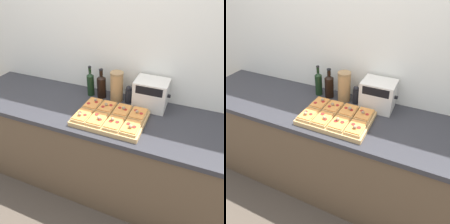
{
  "view_description": "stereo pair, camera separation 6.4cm",
  "coord_description": "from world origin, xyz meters",
  "views": [
    {
      "loc": [
        0.58,
        -1.02,
        1.88
      ],
      "look_at": [
        0.07,
        0.25,
        0.95
      ],
      "focal_mm": 35.0,
      "sensor_mm": 36.0,
      "label": 1
    },
    {
      "loc": [
        0.64,
        -0.99,
        1.88
      ],
      "look_at": [
        0.07,
        0.25,
        0.95
      ],
      "focal_mm": 35.0,
      "sensor_mm": 36.0,
      "label": 2
    }
  ],
  "objects": [
    {
      "name": "pizza_slice_front_left",
      "position": [
        -0.12,
        0.13,
        0.95
      ],
      "size": [
        0.12,
        0.17,
        0.05
      ],
      "color": "tan",
      "rests_on": "cutting_board"
    },
    {
      "name": "toaster_oven",
      "position": [
        0.3,
        0.52,
        1.02
      ],
      "size": [
        0.28,
        0.2,
        0.24
      ],
      "color": "beige",
      "rests_on": "kitchen_counter"
    },
    {
      "name": "kitchen_counter",
      "position": [
        0.0,
        0.32,
        0.45
      ],
      "size": [
        2.63,
        0.67,
        0.9
      ],
      "color": "brown",
      "rests_on": "ground_plane"
    },
    {
      "name": "pizza_slice_front_midright",
      "position": [
        0.13,
        0.13,
        0.95
      ],
      "size": [
        0.12,
        0.17,
        0.06
      ],
      "color": "tan",
      "rests_on": "cutting_board"
    },
    {
      "name": "pizza_slice_front_right",
      "position": [
        0.26,
        0.13,
        0.95
      ],
      "size": [
        0.12,
        0.17,
        0.06
      ],
      "color": "tan",
      "rests_on": "cutting_board"
    },
    {
      "name": "olive_oil_bottle",
      "position": [
        -0.25,
        0.52,
        1.01
      ],
      "size": [
        0.06,
        0.06,
        0.27
      ],
      "color": "black",
      "rests_on": "kitchen_counter"
    },
    {
      "name": "cutting_board",
      "position": [
        0.07,
        0.22,
        0.92
      ],
      "size": [
        0.52,
        0.37,
        0.04
      ],
      "primitive_type": "cube",
      "color": "tan",
      "rests_on": "kitchen_counter"
    },
    {
      "name": "wine_bottle",
      "position": [
        -0.14,
        0.52,
        1.01
      ],
      "size": [
        0.08,
        0.08,
        0.26
      ],
      "color": "black",
      "rests_on": "kitchen_counter"
    },
    {
      "name": "pepper_mill",
      "position": [
        0.11,
        0.52,
        0.97
      ],
      "size": [
        0.05,
        0.05,
        0.16
      ],
      "color": "black",
      "rests_on": "kitchen_counter"
    },
    {
      "name": "grain_jar_tall",
      "position": [
        0.0,
        0.52,
        1.03
      ],
      "size": [
        0.11,
        0.11,
        0.26
      ],
      "color": "#AD7F4C",
      "rests_on": "kitchen_counter"
    },
    {
      "name": "pizza_slice_back_left",
      "position": [
        -0.12,
        0.31,
        0.95
      ],
      "size": [
        0.12,
        0.17,
        0.05
      ],
      "color": "tan",
      "rests_on": "cutting_board"
    },
    {
      "name": "ground_plane",
      "position": [
        0.0,
        0.0,
        0.0
      ],
      "size": [
        12.0,
        12.0,
        0.0
      ],
      "primitive_type": "plane",
      "color": "#4C4238"
    },
    {
      "name": "pizza_slice_front_midleft",
      "position": [
        0.0,
        0.13,
        0.95
      ],
      "size": [
        0.12,
        0.17,
        0.05
      ],
      "color": "tan",
      "rests_on": "cutting_board"
    },
    {
      "name": "pizza_slice_back_midright",
      "position": [
        0.13,
        0.31,
        0.95
      ],
      "size": [
        0.12,
        0.17,
        0.05
      ],
      "color": "tan",
      "rests_on": "cutting_board"
    },
    {
      "name": "wall_back",
      "position": [
        0.0,
        0.67,
        1.25
      ],
      "size": [
        6.0,
        0.06,
        2.5
      ],
      "color": "silver",
      "rests_on": "ground_plane"
    },
    {
      "name": "pizza_slice_back_right",
      "position": [
        0.26,
        0.31,
        0.95
      ],
      "size": [
        0.12,
        0.17,
        0.05
      ],
      "color": "tan",
      "rests_on": "cutting_board"
    },
    {
      "name": "pizza_slice_back_midleft",
      "position": [
        0.0,
        0.31,
        0.95
      ],
      "size": [
        0.12,
        0.17,
        0.05
      ],
      "color": "tan",
      "rests_on": "cutting_board"
    }
  ]
}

